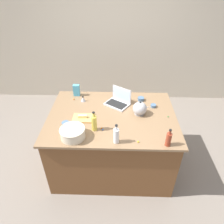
% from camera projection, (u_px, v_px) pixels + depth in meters
% --- Properties ---
extents(ground_plane, '(12.00, 12.00, 0.00)m').
position_uv_depth(ground_plane, '(112.00, 162.00, 3.19)').
color(ground_plane, slate).
extents(wall_back, '(8.00, 0.10, 2.60)m').
position_uv_depth(wall_back, '(115.00, 38.00, 4.08)').
color(wall_back, beige).
rests_on(wall_back, ground).
extents(island_counter, '(1.64, 1.19, 0.90)m').
position_uv_depth(island_counter, '(112.00, 141.00, 2.93)').
color(island_counter, brown).
rests_on(island_counter, ground).
extents(laptop, '(0.38, 0.36, 0.22)m').
position_uv_depth(laptop, '(118.00, 101.00, 2.86)').
color(laptop, '#B7B7BC').
rests_on(laptop, island_counter).
extents(mixing_bowl_large, '(0.28, 0.28, 0.12)m').
position_uv_depth(mixing_bowl_large, '(73.00, 133.00, 2.29)').
color(mixing_bowl_large, beige).
rests_on(mixing_bowl_large, island_counter).
extents(bottle_soy, '(0.06, 0.06, 0.21)m').
position_uv_depth(bottle_soy, '(169.00, 139.00, 2.18)').
color(bottle_soy, maroon).
rests_on(bottle_soy, island_counter).
extents(bottle_vinegar, '(0.06, 0.06, 0.24)m').
position_uv_depth(bottle_vinegar, '(116.00, 135.00, 2.21)').
color(bottle_vinegar, white).
rests_on(bottle_vinegar, island_counter).
extents(bottle_oil, '(0.06, 0.06, 0.25)m').
position_uv_depth(bottle_oil, '(94.00, 123.00, 2.38)').
color(bottle_oil, '#DBC64C').
rests_on(bottle_oil, island_counter).
extents(kettle, '(0.21, 0.18, 0.20)m').
position_uv_depth(kettle, '(140.00, 109.00, 2.65)').
color(kettle, '#ADADB2').
rests_on(kettle, island_counter).
extents(cutting_board, '(0.27, 0.19, 0.02)m').
position_uv_depth(cutting_board, '(84.00, 118.00, 2.60)').
color(cutting_board, tan).
rests_on(cutting_board, island_counter).
extents(butter_stick_left, '(0.11, 0.04, 0.04)m').
position_uv_depth(butter_stick_left, '(83.00, 116.00, 2.59)').
color(butter_stick_left, '#F4E58C').
rests_on(butter_stick_left, cutting_board).
extents(ramekin_small, '(0.09, 0.09, 0.04)m').
position_uv_depth(ramekin_small, '(66.00, 124.00, 2.49)').
color(ramekin_small, slate).
rests_on(ramekin_small, island_counter).
extents(ramekin_medium, '(0.07, 0.07, 0.04)m').
position_uv_depth(ramekin_medium, '(153.00, 106.00, 2.81)').
color(ramekin_medium, slate).
rests_on(ramekin_medium, island_counter).
extents(ramekin_wide, '(0.09, 0.09, 0.05)m').
position_uv_depth(ramekin_wide, '(141.00, 99.00, 2.95)').
color(ramekin_wide, slate).
rests_on(ramekin_wide, island_counter).
extents(kitchen_timer, '(0.07, 0.07, 0.08)m').
position_uv_depth(kitchen_timer, '(83.00, 99.00, 2.93)').
color(kitchen_timer, '#B2B2B7').
rests_on(kitchen_timer, island_counter).
extents(candy_bag, '(0.09, 0.06, 0.17)m').
position_uv_depth(candy_bag, '(76.00, 90.00, 3.03)').
color(candy_bag, '#4CA5CC').
rests_on(candy_bag, island_counter).
extents(candy_0, '(0.02, 0.02, 0.02)m').
position_uv_depth(candy_0, '(74.00, 99.00, 2.97)').
color(candy_0, orange).
rests_on(candy_0, island_counter).
extents(candy_1, '(0.02, 0.02, 0.02)m').
position_uv_depth(candy_1, '(138.00, 142.00, 2.25)').
color(candy_1, yellow).
rests_on(candy_1, island_counter).
extents(candy_2, '(0.02, 0.02, 0.02)m').
position_uv_depth(candy_2, '(96.00, 124.00, 2.51)').
color(candy_2, yellow).
rests_on(candy_2, island_counter).
extents(candy_3, '(0.02, 0.02, 0.02)m').
position_uv_depth(candy_3, '(103.00, 130.00, 2.42)').
color(candy_3, blue).
rests_on(candy_3, island_counter).
extents(candy_4, '(0.02, 0.02, 0.02)m').
position_uv_depth(candy_4, '(168.00, 117.00, 2.63)').
color(candy_4, green).
rests_on(candy_4, island_counter).
extents(candy_5, '(0.02, 0.02, 0.02)m').
position_uv_depth(candy_5, '(112.00, 100.00, 2.94)').
color(candy_5, blue).
rests_on(candy_5, island_counter).
extents(candy_6, '(0.02, 0.02, 0.02)m').
position_uv_depth(candy_6, '(102.00, 128.00, 2.44)').
color(candy_6, orange).
rests_on(candy_6, island_counter).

